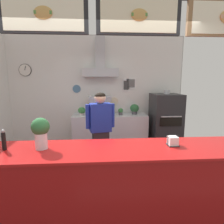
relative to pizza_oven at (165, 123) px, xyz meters
The scene contains 13 objects.
ground_plane 2.76m from the pizza_oven, 130.47° to the right, with size 6.27×6.27×0.00m, color #3F3A38.
back_wall_assembly 1.96m from the pizza_oven, 166.08° to the left, with size 4.61×2.97×2.95m.
service_counter 2.99m from the pizza_oven, 125.34° to the right, with size 3.97×0.73×1.03m.
back_prep_counter 1.43m from the pizza_oven, behind, with size 1.88×0.59×0.94m.
pizza_oven is the anchor object (origin of this frame).
shop_worker 2.01m from the pizza_oven, 144.58° to the right, with size 0.53×0.29×1.60m.
espresso_machine 1.70m from the pizza_oven, behind, with size 0.54×0.47×0.47m.
potted_thyme 1.16m from the pizza_oven, behind, with size 0.13×0.13×0.17m.
potted_oregano 0.85m from the pizza_oven, 164.91° to the left, with size 0.23×0.23×0.26m.
potted_rosemary 2.12m from the pizza_oven, behind, with size 0.19×0.19×0.21m.
basil_vase 3.37m from the pizza_oven, 134.46° to the right, with size 0.21×0.21×0.37m.
pepper_grinder 3.67m from the pizza_oven, 138.97° to the right, with size 0.05×0.05×0.24m.
napkin_holder 2.52m from the pizza_oven, 107.68° to the right, with size 0.14×0.13×0.13m.
Camera 1 is at (0.07, -2.54, 1.84)m, focal length 30.43 mm.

